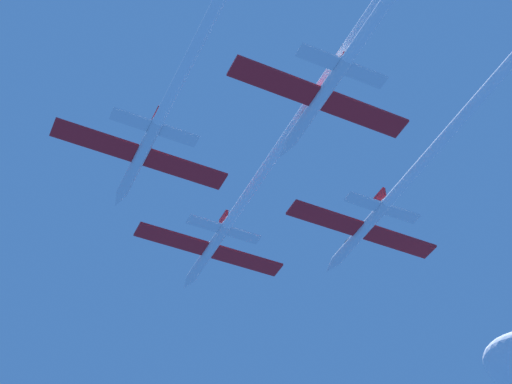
# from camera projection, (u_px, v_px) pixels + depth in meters

# --- Properties ---
(jet_lead) EXTENTS (18.05, 57.17, 2.99)m
(jet_lead) POSITION_uv_depth(u_px,v_px,m) (268.00, 164.00, 81.65)
(jet_lead) COLOR white
(jet_left_wing) EXTENTS (18.05, 66.62, 2.99)m
(jet_left_wing) POSITION_uv_depth(u_px,v_px,m) (220.00, 0.00, 65.50)
(jet_left_wing) COLOR white
(jet_right_wing) EXTENTS (18.05, 69.34, 2.99)m
(jet_right_wing) POSITION_uv_depth(u_px,v_px,m) (480.00, 97.00, 73.15)
(jet_right_wing) COLOR white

